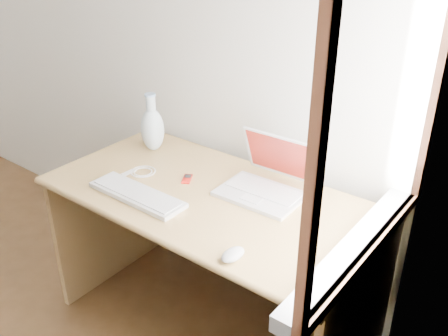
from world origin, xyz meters
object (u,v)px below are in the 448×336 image
Objects in this scene: laptop at (267,181)px; external_keyboard at (137,194)px; desk at (223,228)px; vase at (152,128)px.

external_keyboard is at bearing -139.41° from laptop.
vase reaches higher than desk.
laptop is at bearing -0.86° from vase.
desk is at bearing -9.69° from vase.
laptop is 0.69m from vase.
vase is (-0.69, 0.01, 0.07)m from laptop.
desk is 3.13× the size of external_keyboard.
desk is 4.09× the size of laptop.
external_keyboard is 1.55× the size of vase.
vase is at bearing 126.49° from external_keyboard.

